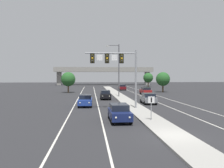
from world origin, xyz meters
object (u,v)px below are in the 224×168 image
object	(u,v)px
car_oncoming_navy	(119,112)
tree_far_left_a	(68,79)
car_receding_grey	(148,98)
tree_far_right_c	(148,78)
median_sign_post	(151,104)
street_lamp_median	(118,67)
car_oncoming_black	(105,95)
car_oncoming_blue	(85,100)
car_receding_red	(146,91)
car_receding_darkred	(122,87)
overhead_signal_mast	(118,65)
tree_far_right_b	(163,79)

from	to	relation	value
car_oncoming_navy	tree_far_left_a	size ratio (longest dim) A/B	0.90
car_receding_grey	tree_far_right_c	xyz separation A→B (m)	(12.02, 51.34, 2.48)
median_sign_post	street_lamp_median	world-z (taller)	street_lamp_median
car_oncoming_navy	median_sign_post	bearing A→B (deg)	-8.83
tree_far_right_c	car_oncoming_navy	bearing A→B (deg)	-105.45
car_oncoming_black	tree_far_right_c	size ratio (longest dim) A/B	0.89
car_oncoming_blue	car_receding_red	xyz separation A→B (m)	(12.74, 19.66, 0.00)
car_oncoming_blue	tree_far_left_a	xyz separation A→B (m)	(-4.67, 26.72, 2.43)
car_oncoming_navy	car_receding_darkred	distance (m)	47.51
car_oncoming_navy	car_receding_grey	size ratio (longest dim) A/B	1.00
car_oncoming_navy	tree_far_left_a	bearing A→B (deg)	101.93
car_receding_grey	car_receding_darkred	distance (m)	33.54
car_receding_grey	car_receding_darkred	bearing A→B (deg)	89.42
median_sign_post	street_lamp_median	xyz separation A→B (m)	(-0.29, 25.43, 4.21)
car_oncoming_black	tree_far_right_c	bearing A→B (deg)	67.75
street_lamp_median	car_oncoming_blue	size ratio (longest dim) A/B	2.22
overhead_signal_mast	street_lamp_median	distance (m)	17.16
car_oncoming_blue	car_oncoming_black	size ratio (longest dim) A/B	1.00
median_sign_post	car_receding_darkred	world-z (taller)	median_sign_post
median_sign_post	tree_far_right_c	world-z (taller)	tree_far_right_c
car_oncoming_blue	tree_far_right_b	xyz separation A→B (m)	(18.60, 26.34, 2.44)
car_receding_red	tree_far_left_a	distance (m)	18.94
car_oncoming_blue	car_receding_grey	distance (m)	9.55
car_oncoming_blue	car_receding_darkred	world-z (taller)	same
median_sign_post	tree_far_right_b	bearing A→B (deg)	71.99
car_oncoming_navy	car_oncoming_blue	size ratio (longest dim) A/B	1.00
overhead_signal_mast	median_sign_post	world-z (taller)	overhead_signal_mast
car_oncoming_black	tree_far_left_a	xyz separation A→B (m)	(-7.98, 17.03, 2.43)
car_receding_red	tree_far_right_c	world-z (taller)	tree_far_right_c
car_oncoming_black	car_receding_red	distance (m)	13.73
car_receding_grey	tree_far_left_a	world-z (taller)	tree_far_left_a
overhead_signal_mast	car_oncoming_black	xyz separation A→B (m)	(-0.81, 13.02, -4.65)
overhead_signal_mast	tree_far_right_b	bearing A→B (deg)	64.00
overhead_signal_mast	car_oncoming_blue	xyz separation A→B (m)	(-4.12, 3.34, -4.65)
car_receding_red	tree_far_left_a	xyz separation A→B (m)	(-17.41, 7.05, 2.43)
car_oncoming_navy	car_receding_darkred	xyz separation A→B (m)	(6.25, 47.09, 0.00)
car_oncoming_navy	car_oncoming_black	world-z (taller)	same
median_sign_post	tree_far_left_a	distance (m)	39.98
tree_far_right_b	car_oncoming_black	bearing A→B (deg)	-132.55
street_lamp_median	car_oncoming_navy	distance (m)	25.61
car_receding_grey	overhead_signal_mast	bearing A→B (deg)	-132.41
overhead_signal_mast	car_oncoming_navy	xyz separation A→B (m)	(-0.76, -7.92, -4.65)
overhead_signal_mast	tree_far_right_c	size ratio (longest dim) A/B	1.42
median_sign_post	car_receding_grey	size ratio (longest dim) A/B	0.49
tree_far_right_b	tree_far_left_a	bearing A→B (deg)	179.06
tree_far_left_a	tree_far_right_b	bearing A→B (deg)	-0.94
car_oncoming_navy	car_receding_darkred	bearing A→B (deg)	82.44
car_receding_red	car_receding_darkred	xyz separation A→B (m)	(-3.13, 16.17, 0.00)
street_lamp_median	median_sign_post	bearing A→B (deg)	-89.35
overhead_signal_mast	tree_far_left_a	world-z (taller)	overhead_signal_mast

